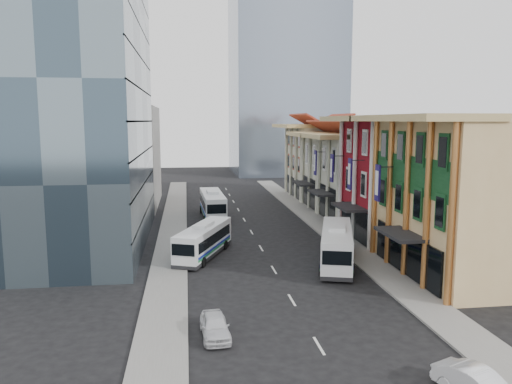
{
  "coord_description": "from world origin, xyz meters",
  "views": [
    {
      "loc": [
        -6.91,
        -30.75,
        12.05
      ],
      "look_at": [
        0.31,
        20.72,
        4.6
      ],
      "focal_mm": 35.0,
      "sensor_mm": 36.0,
      "label": 1
    }
  ],
  "objects": [
    {
      "name": "bus_left_near",
      "position": [
        -5.5,
        12.82,
        1.54
      ],
      "size": [
        5.71,
        9.74,
        3.08
      ],
      "primitive_type": null,
      "rotation": [
        0.0,
        0.0,
        -0.39
      ],
      "color": "silver",
      "rests_on": "ground"
    },
    {
      "name": "shophouse_cream_near",
      "position": [
        14.0,
        26.5,
        5.0
      ],
      "size": [
        8.0,
        9.0,
        10.0
      ],
      "primitive_type": "cube",
      "color": "beige",
      "rests_on": "ground"
    },
    {
      "name": "bus_left_far",
      "position": [
        -3.76,
        30.81,
        1.74
      ],
      "size": [
        2.93,
        10.96,
        3.49
      ],
      "primitive_type": null,
      "rotation": [
        0.0,
        0.0,
        0.04
      ],
      "color": "silver",
      "rests_on": "ground"
    },
    {
      "name": "bus_right",
      "position": [
        5.5,
        8.8,
        1.71
      ],
      "size": [
        5.51,
        10.93,
        3.42
      ],
      "primitive_type": null,
      "rotation": [
        0.0,
        0.0,
        -0.3
      ],
      "color": "silver",
      "rests_on": "ground"
    },
    {
      "name": "shophouse_cream_far",
      "position": [
        14.0,
        46.0,
        5.5
      ],
      "size": [
        8.0,
        12.0,
        11.0
      ],
      "primitive_type": "cube",
      "color": "beige",
      "rests_on": "ground"
    },
    {
      "name": "shophouse_tan",
      "position": [
        14.0,
        5.0,
        6.0
      ],
      "size": [
        8.0,
        14.0,
        12.0
      ],
      "primitive_type": "cube",
      "color": "#DDBA7F",
      "rests_on": "ground"
    },
    {
      "name": "ground",
      "position": [
        0.0,
        0.0,
        0.0
      ],
      "size": [
        200.0,
        200.0,
        0.0
      ],
      "primitive_type": "plane",
      "color": "black",
      "rests_on": "ground"
    },
    {
      "name": "shophouse_red",
      "position": [
        14.0,
        17.0,
        6.0
      ],
      "size": [
        8.0,
        10.0,
        12.0
      ],
      "primitive_type": "cube",
      "color": "maroon",
      "rests_on": "ground"
    },
    {
      "name": "shophouse_cream_mid",
      "position": [
        14.0,
        35.5,
        5.0
      ],
      "size": [
        8.0,
        9.0,
        10.0
      ],
      "primitive_type": "cube",
      "color": "beige",
      "rests_on": "ground"
    },
    {
      "name": "office_block_far",
      "position": [
        -16.0,
        42.0,
        7.0
      ],
      "size": [
        10.0,
        18.0,
        14.0
      ],
      "primitive_type": "cube",
      "color": "gray",
      "rests_on": "ground"
    },
    {
      "name": "office_tower",
      "position": [
        -17.0,
        19.0,
        15.0
      ],
      "size": [
        12.0,
        26.0,
        30.0
      ],
      "primitive_type": "cube",
      "color": "#364755",
      "rests_on": "ground"
    },
    {
      "name": "sedan_left",
      "position": [
        -5.5,
        -4.1,
        0.65
      ],
      "size": [
        1.75,
        3.88,
        1.29
      ],
      "primitive_type": "imported",
      "rotation": [
        0.0,
        0.0,
        0.06
      ],
      "color": "silver",
      "rests_on": "ground"
    },
    {
      "name": "sidewalk_right",
      "position": [
        8.5,
        22.0,
        0.07
      ],
      "size": [
        3.0,
        90.0,
        0.15
      ],
      "primitive_type": "cube",
      "color": "slate",
      "rests_on": "ground"
    },
    {
      "name": "sidewalk_left",
      "position": [
        -8.5,
        22.0,
        0.07
      ],
      "size": [
        3.0,
        90.0,
        0.15
      ],
      "primitive_type": "cube",
      "color": "slate",
      "rests_on": "ground"
    }
  ]
}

